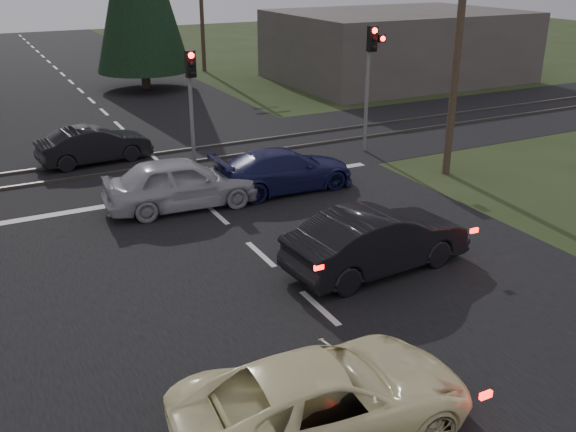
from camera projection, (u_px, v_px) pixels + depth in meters
ground at (320, 308)px, 13.77m from camera, size 120.00×120.00×0.00m
road at (175, 176)px, 22.01m from camera, size 14.00×100.00×0.01m
rail_corridor at (158, 161)px, 23.65m from camera, size 120.00×8.00×0.01m
stop_line at (192, 192)px, 20.52m from camera, size 13.00×0.35×0.00m
rail_near at (164, 166)px, 22.98m from camera, size 120.00×0.12×0.10m
rail_far at (152, 154)px, 24.30m from camera, size 120.00×0.12×0.10m
traffic_signal_right at (371, 65)px, 23.53m from camera, size 0.68×0.48×4.70m
traffic_signal_center at (191, 89)px, 21.94m from camera, size 0.32×0.48×4.10m
utility_pole_near at (459, 33)px, 20.54m from camera, size 1.80×0.26×9.00m
building_right at (397, 45)px, 38.77m from camera, size 14.00×10.00×4.00m
cream_coupe at (325, 399)px, 9.92m from camera, size 4.91×2.52×1.33m
dark_hatchback at (377, 240)px, 15.21m from camera, size 4.72×1.96×1.52m
silver_car at (181, 183)px, 19.03m from camera, size 4.66×2.14×1.55m
blue_sedan at (284, 170)px, 20.51m from camera, size 4.63×1.93×1.34m
dark_car_far at (94, 145)px, 23.25m from camera, size 4.11×1.78×1.31m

